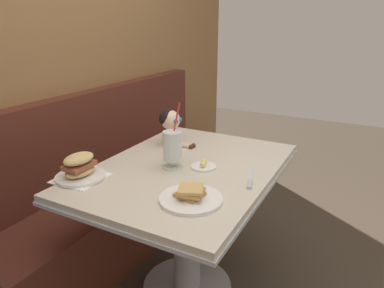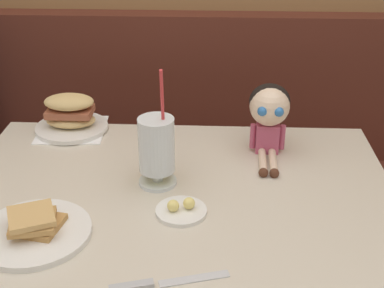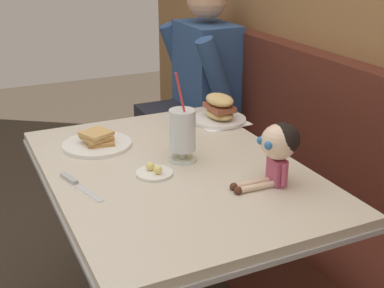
# 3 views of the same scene
# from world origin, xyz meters

# --- Properties ---
(wood_panel_wall) EXTENTS (4.40, 0.08, 2.40)m
(wood_panel_wall) POSITION_xyz_m (0.00, 1.05, 1.20)
(wood_panel_wall) COLOR olive
(wood_panel_wall) RESTS_ON ground
(booth_bench) EXTENTS (2.60, 0.48, 1.00)m
(booth_bench) POSITION_xyz_m (0.00, 0.81, 0.33)
(booth_bench) COLOR #512319
(booth_bench) RESTS_ON ground
(diner_table) EXTENTS (1.11, 0.81, 0.74)m
(diner_table) POSITION_xyz_m (0.00, 0.18, 0.54)
(diner_table) COLOR beige
(diner_table) RESTS_ON ground
(toast_plate) EXTENTS (0.25, 0.25, 0.06)m
(toast_plate) POSITION_xyz_m (-0.29, 0.00, 0.76)
(toast_plate) COLOR white
(toast_plate) RESTS_ON diner_table
(milkshake_glass) EXTENTS (0.10, 0.10, 0.31)m
(milkshake_glass) POSITION_xyz_m (-0.04, 0.23, 0.84)
(milkshake_glass) COLOR silver
(milkshake_glass) RESTS_ON diner_table
(sandwich_plate) EXTENTS (0.22, 0.22, 0.12)m
(sandwich_plate) POSITION_xyz_m (-0.34, 0.53, 0.79)
(sandwich_plate) COLOR white
(sandwich_plate) RESTS_ON diner_table
(butter_saucer) EXTENTS (0.12, 0.12, 0.04)m
(butter_saucer) POSITION_xyz_m (0.02, 0.10, 0.75)
(butter_saucer) COLOR white
(butter_saucer) RESTS_ON diner_table
(butter_knife) EXTENTS (0.23, 0.08, 0.01)m
(butter_knife) POSITION_xyz_m (-0.02, -0.15, 0.74)
(butter_knife) COLOR silver
(butter_knife) RESTS_ON diner_table
(seated_doll) EXTENTS (0.12, 0.22, 0.20)m
(seated_doll) POSITION_xyz_m (0.25, 0.42, 0.87)
(seated_doll) COLOR #B74C6B
(seated_doll) RESTS_ON diner_table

